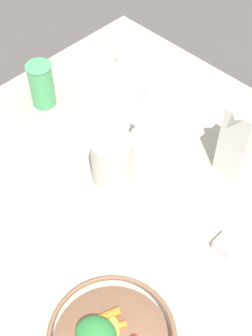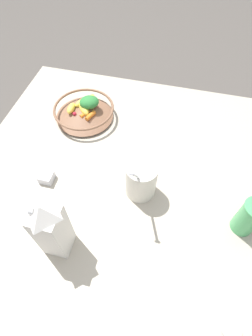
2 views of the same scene
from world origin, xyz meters
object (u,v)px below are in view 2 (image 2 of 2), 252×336
object	(u,v)px
yogurt_tub	(141,179)
spice_jar	(47,177)
drinking_cup	(249,217)
milk_carton	(51,228)
fruit_bowl	(84,111)

from	to	relation	value
yogurt_tub	spice_jar	size ratio (longest dim) A/B	5.32
yogurt_tub	spice_jar	xyz separation A→B (m)	(0.04, -0.33, -0.06)
drinking_cup	spice_jar	xyz separation A→B (m)	(-0.02, -0.67, -0.06)
milk_carton	yogurt_tub	size ratio (longest dim) A/B	1.00
milk_carton	drinking_cup	bearing A→B (deg)	109.59
milk_carton	drinking_cup	xyz separation A→B (m)	(-0.19, 0.53, -0.05)
spice_jar	drinking_cup	bearing A→B (deg)	88.59
milk_carton	fruit_bowl	bearing A→B (deg)	-168.96
milk_carton	yogurt_tub	xyz separation A→B (m)	(-0.24, 0.20, -0.05)
milk_carton	spice_jar	distance (m)	0.27
fruit_bowl	spice_jar	distance (m)	0.33
fruit_bowl	yogurt_tub	distance (m)	0.42
yogurt_tub	drinking_cup	world-z (taller)	yogurt_tub
milk_carton	drinking_cup	distance (m)	0.57
fruit_bowl	yogurt_tub	xyz separation A→B (m)	(0.30, 0.30, 0.04)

